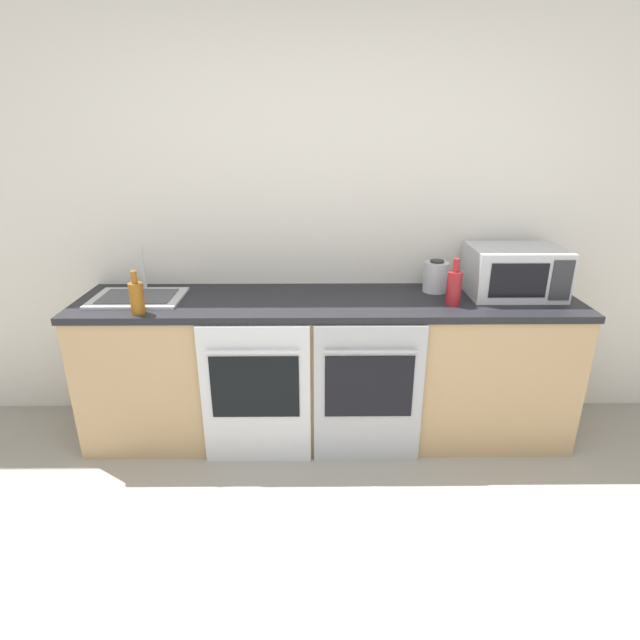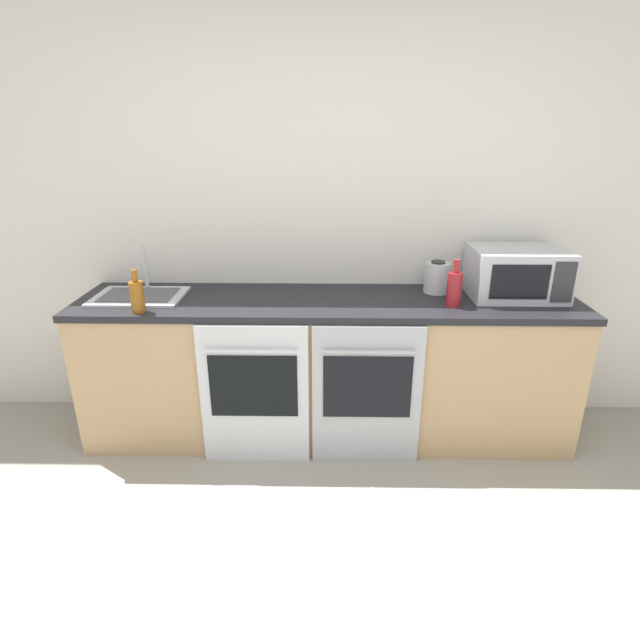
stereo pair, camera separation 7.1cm
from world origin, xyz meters
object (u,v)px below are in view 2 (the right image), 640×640
object	(u,v)px
oven_right	(367,396)
kettle	(437,277)
oven_left	(255,395)
microwave	(517,273)
bottle_amber	(137,296)
sink	(140,295)
bottle_red	(454,288)

from	to	relation	value
oven_right	kettle	distance (m)	0.84
oven_left	microwave	distance (m)	1.67
bottle_amber	kettle	size ratio (longest dim) A/B	1.22
oven_left	kettle	distance (m)	1.28
microwave	sink	xyz separation A→B (m)	(-2.20, -0.06, -0.13)
oven_left	kettle	xyz separation A→B (m)	(1.06, 0.46, 0.55)
microwave	bottle_red	xyz separation A→B (m)	(-0.40, -0.17, -0.04)
microwave	bottle_amber	bearing A→B (deg)	-171.76
microwave	bottle_amber	world-z (taller)	microwave
oven_left	oven_right	distance (m)	0.63
bottle_amber	kettle	world-z (taller)	bottle_amber
kettle	bottle_amber	bearing A→B (deg)	-167.31
oven_left	bottle_red	bearing A→B (deg)	10.95
bottle_red	sink	xyz separation A→B (m)	(-1.81, 0.11, -0.09)
microwave	bottle_red	bearing A→B (deg)	-156.41
oven_left	bottle_red	world-z (taller)	bottle_red
bottle_amber	kettle	xyz separation A→B (m)	(1.68, 0.38, 0.00)
oven_left	sink	world-z (taller)	sink
oven_right	bottle_amber	size ratio (longest dim) A/B	3.59
sink	oven_left	bearing A→B (deg)	-25.13
oven_right	bottle_red	world-z (taller)	bottle_red
bottle_amber	sink	xyz separation A→B (m)	(-0.08, 0.25, -0.08)
microwave	oven_right	bearing A→B (deg)	-156.16
oven_right	sink	xyz separation A→B (m)	(-1.33, 0.33, 0.47)
sink	kettle	bearing A→B (deg)	4.23
oven_right	bottle_amber	distance (m)	1.36
oven_left	microwave	world-z (taller)	microwave
oven_left	sink	bearing A→B (deg)	154.87
bottle_red	kettle	size ratio (longest dim) A/B	1.37
oven_right	sink	size ratio (longest dim) A/B	1.65
microwave	kettle	xyz separation A→B (m)	(-0.44, 0.07, -0.05)
bottle_red	sink	bearing A→B (deg)	176.39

